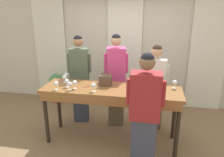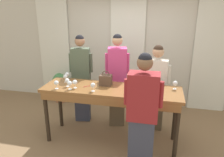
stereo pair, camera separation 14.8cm
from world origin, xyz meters
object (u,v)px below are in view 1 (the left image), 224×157
(wine_glass_front_right, at_px, (67,81))
(wine_glass_center_right, at_px, (64,77))
(handbag, at_px, (106,80))
(guest_olive_jacket, at_px, (80,78))
(wine_glass_back_mid, at_px, (56,84))
(guest_cream_sweater, at_px, (155,86))
(wine_glass_back_right, at_px, (75,83))
(wine_glass_near_host, at_px, (132,85))
(tasting_bar, at_px, (111,95))
(potted_plant, at_px, (57,87))
(wine_bottle, at_px, (146,83))
(wine_glass_center_left, at_px, (175,83))
(guest_pink_top, at_px, (116,80))
(wine_glass_front_left, at_px, (93,86))
(host_pouring, at_px, (145,114))
(wine_glass_front_mid, at_px, (66,75))
(wine_glass_center_mid, at_px, (70,84))
(wine_glass_back_left, at_px, (157,91))

(wine_glass_front_right, bearing_deg, wine_glass_center_right, 121.61)
(handbag, relative_size, guest_olive_jacket, 0.14)
(wine_glass_back_mid, distance_m, guest_cream_sweater, 1.86)
(wine_glass_back_right, relative_size, wine_glass_near_host, 1.00)
(tasting_bar, height_order, guest_cream_sweater, guest_cream_sweater)
(handbag, xyz_separation_m, potted_plant, (-1.54, 1.27, -0.70))
(wine_bottle, bearing_deg, wine_glass_near_host, -168.09)
(wine_glass_center_left, relative_size, wine_glass_back_mid, 1.00)
(handbag, height_order, wine_glass_back_mid, handbag)
(tasting_bar, xyz_separation_m, wine_glass_center_right, (-0.89, 0.14, 0.22))
(potted_plant, bearing_deg, handbag, -39.58)
(guest_olive_jacket, relative_size, guest_pink_top, 0.98)
(wine_glass_front_left, height_order, host_pouring, host_pouring)
(tasting_bar, distance_m, wine_glass_front_left, 0.38)
(handbag, bearing_deg, wine_glass_front_mid, 170.17)
(tasting_bar, xyz_separation_m, wine_glass_front_right, (-0.76, -0.06, 0.22))
(wine_glass_back_mid, relative_size, potted_plant, 0.19)
(wine_glass_front_left, height_order, wine_glass_front_mid, same)
(wine_glass_center_right, bearing_deg, wine_glass_front_right, -58.39)
(wine_glass_front_mid, xyz_separation_m, wine_glass_center_mid, (0.25, -0.47, 0.00))
(wine_glass_center_right, xyz_separation_m, potted_plant, (-0.78, 1.28, -0.70))
(tasting_bar, height_order, wine_glass_back_mid, wine_glass_back_mid)
(host_pouring, bearing_deg, wine_glass_front_mid, 149.54)
(tasting_bar, distance_m, host_pouring, 0.85)
(guest_olive_jacket, bearing_deg, wine_bottle, -24.09)
(wine_glass_center_right, bearing_deg, wine_glass_back_mid, -91.07)
(potted_plant, bearing_deg, wine_glass_center_left, -23.82)
(handbag, distance_m, wine_glass_front_right, 0.67)
(wine_glass_front_right, xyz_separation_m, wine_glass_center_left, (1.82, 0.28, 0.00))
(wine_glass_front_left, relative_size, wine_glass_back_left, 1.00)
(wine_glass_back_mid, xyz_separation_m, guest_pink_top, (0.87, 0.85, -0.17))
(wine_glass_front_right, relative_size, guest_cream_sweater, 0.09)
(handbag, xyz_separation_m, guest_cream_sweater, (0.87, 0.49, -0.24))
(wine_glass_back_right, bearing_deg, wine_glass_center_mid, -129.18)
(tasting_bar, height_order, host_pouring, host_pouring)
(tasting_bar, distance_m, wine_glass_near_host, 0.42)
(wine_bottle, bearing_deg, handbag, 170.96)
(wine_glass_back_left, distance_m, guest_pink_top, 1.18)
(wine_glass_front_mid, height_order, wine_glass_back_left, same)
(wine_bottle, bearing_deg, guest_olive_jacket, 155.91)
(wine_glass_front_left, xyz_separation_m, guest_cream_sweater, (1.00, 0.82, -0.24))
(wine_glass_center_left, height_order, wine_glass_center_right, same)
(wine_glass_center_mid, distance_m, wine_glass_back_left, 1.42)
(guest_olive_jacket, bearing_deg, wine_glass_front_right, -89.54)
(wine_glass_center_right, bearing_deg, handbag, 0.45)
(wine_bottle, relative_size, wine_glass_center_mid, 2.39)
(tasting_bar, height_order, wine_glass_center_mid, wine_glass_center_mid)
(guest_cream_sweater, bearing_deg, potted_plant, 162.00)
(handbag, xyz_separation_m, wine_glass_front_mid, (-0.79, 0.14, 0.00))
(wine_glass_back_mid, xyz_separation_m, wine_glass_back_right, (0.29, 0.10, -0.00))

